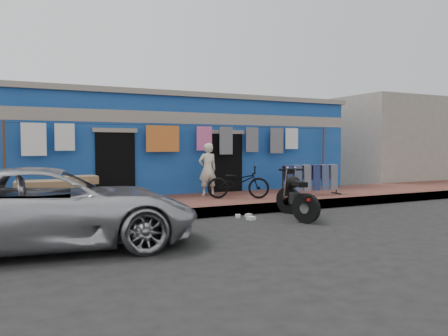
# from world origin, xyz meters

# --- Properties ---
(ground) EXTENTS (80.00, 80.00, 0.00)m
(ground) POSITION_xyz_m (0.00, 0.00, 0.00)
(ground) COLOR black
(ground) RESTS_ON ground
(sidewalk) EXTENTS (28.00, 3.00, 0.25)m
(sidewalk) POSITION_xyz_m (0.00, 3.00, 0.12)
(sidewalk) COLOR brown
(sidewalk) RESTS_ON ground
(curb) EXTENTS (28.00, 0.10, 0.25)m
(curb) POSITION_xyz_m (0.00, 1.55, 0.12)
(curb) COLOR gray
(curb) RESTS_ON ground
(building) EXTENTS (12.20, 5.20, 3.36)m
(building) POSITION_xyz_m (-0.00, 6.99, 1.69)
(building) COLOR #134398
(building) RESTS_ON ground
(neighbor_right) EXTENTS (6.00, 5.00, 3.80)m
(neighbor_right) POSITION_xyz_m (11.00, 7.00, 1.90)
(neighbor_right) COLOR #9E9384
(neighbor_right) RESTS_ON ground
(clothesline) EXTENTS (10.06, 0.06, 2.10)m
(clothesline) POSITION_xyz_m (-0.05, 4.25, 1.81)
(clothesline) COLOR brown
(clothesline) RESTS_ON sidewalk
(car) EXTENTS (5.24, 2.87, 1.41)m
(car) POSITION_xyz_m (-4.28, -0.13, 0.70)
(car) COLOR #B6B5BA
(car) RESTS_ON ground
(seated_person) EXTENTS (0.56, 0.37, 1.54)m
(seated_person) POSITION_xyz_m (0.32, 3.74, 1.02)
(seated_person) COLOR beige
(seated_person) RESTS_ON sidewalk
(bicycle) EXTENTS (1.79, 1.32, 1.10)m
(bicycle) POSITION_xyz_m (0.80, 2.73, 0.80)
(bicycle) COLOR black
(bicycle) RESTS_ON sidewalk
(motorcycle) EXTENTS (1.69, 2.14, 1.14)m
(motorcycle) POSITION_xyz_m (1.21, 0.56, 0.57)
(motorcycle) COLOR black
(motorcycle) RESTS_ON ground
(charpoy) EXTENTS (2.23, 1.34, 0.69)m
(charpoy) POSITION_xyz_m (-3.77, 3.21, 0.60)
(charpoy) COLOR brown
(charpoy) RESTS_ON sidewalk
(jeans_rack) EXTENTS (2.01, 0.77, 0.93)m
(jeans_rack) POSITION_xyz_m (3.12, 2.53, 0.71)
(jeans_rack) COLOR black
(jeans_rack) RESTS_ON sidewalk
(litter_a) EXTENTS (0.20, 0.19, 0.07)m
(litter_a) POSITION_xyz_m (0.27, 1.20, 0.04)
(litter_a) COLOR silver
(litter_a) RESTS_ON ground
(litter_b) EXTENTS (0.17, 0.19, 0.08)m
(litter_b) POSITION_xyz_m (-0.03, 1.20, 0.04)
(litter_b) COLOR silver
(litter_b) RESTS_ON ground
(litter_c) EXTENTS (0.17, 0.21, 0.08)m
(litter_c) POSITION_xyz_m (0.11, 0.80, 0.04)
(litter_c) COLOR silver
(litter_c) RESTS_ON ground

